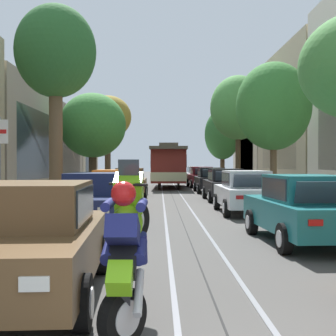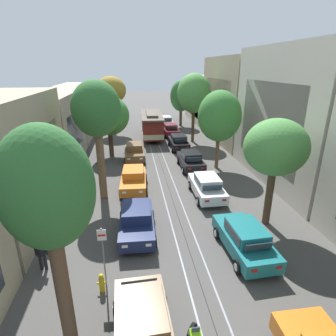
% 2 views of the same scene
% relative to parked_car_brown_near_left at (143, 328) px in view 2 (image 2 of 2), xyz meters
% --- Properties ---
extents(ground_plane, '(160.00, 160.00, 0.00)m').
position_rel_parked_car_brown_near_left_xyz_m(ground_plane, '(2.52, 16.16, -0.80)').
color(ground_plane, '#4C4947').
extents(trolley_track_rails, '(1.14, 59.32, 0.01)m').
position_rel_parked_car_brown_near_left_xyz_m(trolley_track_rails, '(2.52, 19.29, -0.79)').
color(trolley_track_rails, gray).
rests_on(trolley_track_rails, ground).
extents(building_facade_left, '(5.67, 51.02, 7.30)m').
position_rel_parked_car_brown_near_left_xyz_m(building_facade_left, '(-7.54, 18.70, 2.49)').
color(building_facade_left, tan).
rests_on(building_facade_left, ground).
extents(building_facade_right, '(5.96, 51.02, 10.16)m').
position_rel_parked_car_brown_near_left_xyz_m(building_facade_right, '(12.50, 16.61, 3.77)').
color(building_facade_right, beige).
rests_on(building_facade_right, ground).
extents(parked_car_brown_near_left, '(2.12, 4.41, 1.58)m').
position_rel_parked_car_brown_near_left_xyz_m(parked_car_brown_near_left, '(0.00, 0.00, 0.00)').
color(parked_car_brown_near_left, brown).
rests_on(parked_car_brown_near_left, ground).
extents(parked_car_navy_second_left, '(2.09, 4.40, 1.58)m').
position_rel_parked_car_brown_near_left_xyz_m(parked_car_navy_second_left, '(-0.02, 6.62, 0.00)').
color(parked_car_navy_second_left, '#19234C').
rests_on(parked_car_navy_second_left, ground).
extents(parked_car_orange_mid_left, '(2.14, 4.42, 1.58)m').
position_rel_parked_car_brown_near_left_xyz_m(parked_car_orange_mid_left, '(-0.08, 12.55, 0.00)').
color(parked_car_orange_mid_left, orange).
rests_on(parked_car_orange_mid_left, ground).
extents(parked_car_brown_fourth_left, '(2.01, 4.36, 1.58)m').
position_rel_parked_car_brown_near_left_xyz_m(parked_car_brown_fourth_left, '(0.12, 19.62, 0.00)').
color(parked_car_brown_fourth_left, brown).
rests_on(parked_car_brown_fourth_left, ground).
extents(parked_car_teal_second_right, '(2.14, 4.42, 1.58)m').
position_rel_parked_car_brown_near_left_xyz_m(parked_car_teal_second_right, '(5.14, 4.20, 0.00)').
color(parked_car_teal_second_right, '#196B70').
rests_on(parked_car_teal_second_right, ground).
extents(parked_car_white_mid_right, '(2.00, 4.36, 1.58)m').
position_rel_parked_car_brown_near_left_xyz_m(parked_car_white_mid_right, '(4.96, 10.52, 0.00)').
color(parked_car_white_mid_right, silver).
rests_on(parked_car_white_mid_right, ground).
extents(parked_car_black_fourth_right, '(2.02, 4.37, 1.58)m').
position_rel_parked_car_brown_near_left_xyz_m(parked_car_black_fourth_right, '(5.05, 16.32, 0.00)').
color(parked_car_black_fourth_right, black).
rests_on(parked_car_black_fourth_right, ground).
extents(parked_car_black_fifth_right, '(2.02, 4.37, 1.58)m').
position_rel_parked_car_brown_near_left_xyz_m(parked_car_black_fifth_right, '(5.05, 22.62, 0.00)').
color(parked_car_black_fifth_right, black).
rests_on(parked_car_black_fifth_right, ground).
extents(parked_car_maroon_sixth_right, '(2.12, 4.41, 1.58)m').
position_rel_parked_car_brown_near_left_xyz_m(parked_car_maroon_sixth_right, '(5.02, 28.89, 0.00)').
color(parked_car_maroon_sixth_right, maroon).
rests_on(parked_car_maroon_sixth_right, ground).
extents(parked_car_white_far_right, '(2.14, 4.42, 1.58)m').
position_rel_parked_car_brown_near_left_xyz_m(parked_car_white_far_right, '(5.13, 34.66, 0.00)').
color(parked_car_white_far_right, silver).
rests_on(parked_car_white_far_right, ground).
extents(street_tree_kerb_left_near, '(2.55, 2.14, 7.41)m').
position_rel_parked_car_brown_near_left_xyz_m(street_tree_kerb_left_near, '(-2.37, 0.39, 4.70)').
color(street_tree_kerb_left_near, brown).
rests_on(street_tree_kerb_left_near, ground).
extents(street_tree_kerb_left_second, '(3.10, 3.03, 7.95)m').
position_rel_parked_car_brown_near_left_xyz_m(street_tree_kerb_left_second, '(-2.20, 11.39, 5.22)').
color(street_tree_kerb_left_second, brown).
rests_on(street_tree_kerb_left_second, ground).
extents(street_tree_kerb_left_mid, '(3.96, 4.27, 6.04)m').
position_rel_parked_car_brown_near_left_xyz_m(street_tree_kerb_left_mid, '(-2.19, 21.13, 3.29)').
color(street_tree_kerb_left_mid, '#4C3826').
rests_on(street_tree_kerb_left_mid, ground).
extents(street_tree_kerb_left_fourth, '(3.92, 3.75, 7.46)m').
position_rel_parked_car_brown_near_left_xyz_m(street_tree_kerb_left_fourth, '(-2.48, 31.77, 4.82)').
color(street_tree_kerb_left_fourth, '#4C3826').
rests_on(street_tree_kerb_left_fourth, ground).
extents(street_tree_kerb_right_second, '(3.43, 3.22, 6.16)m').
position_rel_parked_car_brown_near_left_xyz_m(street_tree_kerb_right_second, '(7.51, 6.68, 3.77)').
color(street_tree_kerb_right_second, '#4C3826').
rests_on(street_tree_kerb_right_second, ground).
extents(street_tree_kerb_right_mid, '(3.68, 3.76, 6.84)m').
position_rel_parked_car_brown_near_left_xyz_m(street_tree_kerb_right_mid, '(7.42, 16.17, 3.85)').
color(street_tree_kerb_right_mid, brown).
rests_on(street_tree_kerb_right_mid, ground).
extents(street_tree_kerb_right_fourth, '(3.86, 4.04, 7.95)m').
position_rel_parked_car_brown_near_left_xyz_m(street_tree_kerb_right_fourth, '(7.26, 25.47, 4.89)').
color(street_tree_kerb_right_fourth, '#4C3826').
rests_on(street_tree_kerb_right_fourth, ground).
extents(street_tree_kerb_right_far, '(3.22, 2.85, 6.74)m').
position_rel_parked_car_brown_near_left_xyz_m(street_tree_kerb_right_far, '(7.50, 35.05, 3.64)').
color(street_tree_kerb_right_far, '#4C3826').
rests_on(street_tree_kerb_right_far, ground).
extents(cable_car_trolley, '(2.83, 9.18, 3.28)m').
position_rel_parked_car_brown_near_left_xyz_m(cable_car_trolley, '(2.52, 28.10, 0.86)').
color(cable_car_trolley, maroon).
rests_on(cable_car_trolley, ground).
extents(pedestrian_on_left_pavement, '(0.55, 0.41, 1.69)m').
position_rel_parked_car_brown_near_left_xyz_m(pedestrian_on_left_pavement, '(-4.42, 6.32, 0.16)').
color(pedestrian_on_left_pavement, '#282D38').
rests_on(pedestrian_on_left_pavement, ground).
extents(pedestrian_on_right_pavement, '(0.55, 0.42, 1.60)m').
position_rel_parked_car_brown_near_left_xyz_m(pedestrian_on_right_pavement, '(-4.30, 4.28, 0.10)').
color(pedestrian_on_right_pavement, black).
rests_on(pedestrian_on_right_pavement, ground).
extents(pedestrian_crossing_far, '(0.55, 0.42, 1.61)m').
position_rel_parked_car_brown_near_left_xyz_m(pedestrian_crossing_far, '(-3.88, 7.57, 0.11)').
color(pedestrian_crossing_far, black).
rests_on(pedestrian_crossing_far, ground).
extents(fire_hydrant, '(0.40, 0.22, 0.84)m').
position_rel_parked_car_brown_near_left_xyz_m(fire_hydrant, '(-1.56, 2.61, -0.38)').
color(fire_hydrant, gold).
rests_on(fire_hydrant, ground).
extents(street_sign_post, '(0.36, 0.07, 2.79)m').
position_rel_parked_car_brown_near_left_xyz_m(street_sign_post, '(-1.42, 2.89, 0.93)').
color(street_sign_post, slate).
rests_on(street_sign_post, ground).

